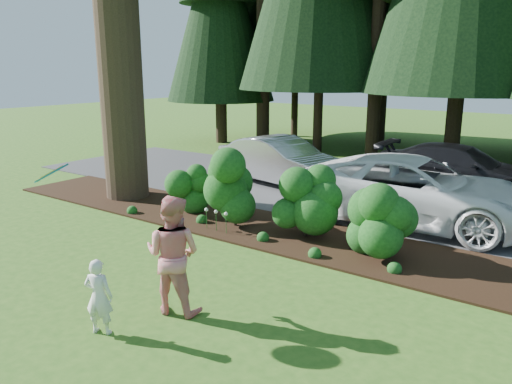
# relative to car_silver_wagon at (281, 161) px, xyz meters

# --- Properties ---
(ground) EXTENTS (80.00, 80.00, 0.00)m
(ground) POSITION_rel_car_silver_wagon_xyz_m (1.77, -7.50, -0.80)
(ground) COLOR #2E5B1A
(ground) RESTS_ON ground
(mulch_bed) EXTENTS (16.00, 2.50, 0.05)m
(mulch_bed) POSITION_rel_car_silver_wagon_xyz_m (1.77, -4.25, -0.78)
(mulch_bed) COLOR black
(mulch_bed) RESTS_ON ground
(driveway) EXTENTS (22.00, 6.00, 0.03)m
(driveway) POSITION_rel_car_silver_wagon_xyz_m (1.77, 0.00, -0.79)
(driveway) COLOR #38383A
(driveway) RESTS_ON ground
(shrub_row) EXTENTS (6.53, 1.60, 1.61)m
(shrub_row) POSITION_rel_car_silver_wagon_xyz_m (2.54, -4.36, 0.01)
(shrub_row) COLOR #144114
(shrub_row) RESTS_ON ground
(lily_cluster) EXTENTS (0.69, 0.09, 0.57)m
(lily_cluster) POSITION_rel_car_silver_wagon_xyz_m (1.47, -5.10, -0.31)
(lily_cluster) COLOR #144114
(lily_cluster) RESTS_ON ground
(car_silver_wagon) EXTENTS (4.92, 2.55, 1.54)m
(car_silver_wagon) POSITION_rel_car_silver_wagon_xyz_m (0.00, 0.00, 0.00)
(car_silver_wagon) COLOR #ABABB0
(car_silver_wagon) RESTS_ON driveway
(car_white_suv) EXTENTS (6.11, 3.08, 1.66)m
(car_white_suv) POSITION_rel_car_silver_wagon_xyz_m (5.01, -1.71, 0.06)
(car_white_suv) COLOR white
(car_white_suv) RESTS_ON driveway
(car_dark_suv) EXTENTS (5.07, 2.21, 1.45)m
(car_dark_suv) POSITION_rel_car_silver_wagon_xyz_m (5.10, 2.30, -0.04)
(car_dark_suv) COLOR black
(car_dark_suv) RESTS_ON driveway
(child) EXTENTS (0.50, 0.43, 1.16)m
(child) POSITION_rel_car_silver_wagon_xyz_m (3.03, -9.61, -0.22)
(child) COLOR white
(child) RESTS_ON ground
(adult) EXTENTS (1.10, 0.96, 1.92)m
(adult) POSITION_rel_car_silver_wagon_xyz_m (3.43, -8.47, 0.16)
(adult) COLOR red
(adult) RESTS_ON ground
(frisbee) EXTENTS (0.58, 0.54, 0.38)m
(frisbee) POSITION_rel_car_silver_wagon_xyz_m (1.97, -9.50, 1.47)
(frisbee) COLOR #16797E
(frisbee) RESTS_ON ground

